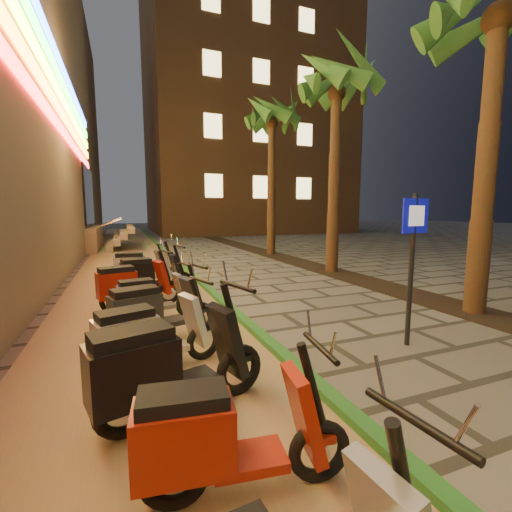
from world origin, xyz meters
name	(u,v)px	position (x,y,z in m)	size (l,w,h in m)	color
ground	(417,399)	(0.00, 0.00, 0.00)	(120.00, 120.00, 0.00)	#474442
parking_strip	(132,269)	(-2.60, 10.00, 0.01)	(3.40, 60.00, 0.01)	#8C7251
green_curb	(181,265)	(-0.90, 10.00, 0.05)	(0.18, 60.00, 0.10)	#246025
planting_strip	(372,283)	(3.60, 5.00, 0.01)	(1.20, 40.00, 0.02)	black
apartment_block	(241,108)	(9.00, 32.00, 12.50)	(18.00, 16.06, 25.00)	brown
palm_b	(499,14)	(3.60, 2.00, 5.51)	(2.97, 3.02, 6.66)	#472D19
palm_c	(337,92)	(3.60, 7.00, 5.73)	(2.97, 3.02, 6.91)	#472D19
palm_d	(272,123)	(3.60, 12.00, 5.94)	(2.97, 3.02, 7.16)	#472D19
pedestrian_sign	(413,249)	(1.06, 1.19, 1.46)	(0.50, 0.10, 2.26)	black
scooter_3	(220,437)	(-2.33, -0.49, 0.48)	(1.56, 0.63, 1.10)	black
scooter_4	(163,367)	(-2.58, 0.57, 0.55)	(1.81, 0.91, 1.28)	black
scooter_5	(147,337)	(-2.66, 1.59, 0.50)	(1.62, 0.86, 1.15)	black
scooter_6	(153,311)	(-2.51, 2.63, 0.51)	(1.67, 0.86, 1.18)	black
scooter_7	(150,298)	(-2.47, 3.72, 0.46)	(1.50, 0.65, 1.06)	black
scooter_8	(130,285)	(-2.77, 4.66, 0.52)	(1.71, 0.83, 1.20)	black
scooter_9	(148,275)	(-2.35, 5.67, 0.52)	(1.72, 0.73, 1.21)	black
scooter_10	(141,268)	(-2.47, 6.76, 0.53)	(1.75, 0.73, 1.23)	black
scooter_11	(139,265)	(-2.45, 7.83, 0.46)	(1.50, 0.62, 1.05)	black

